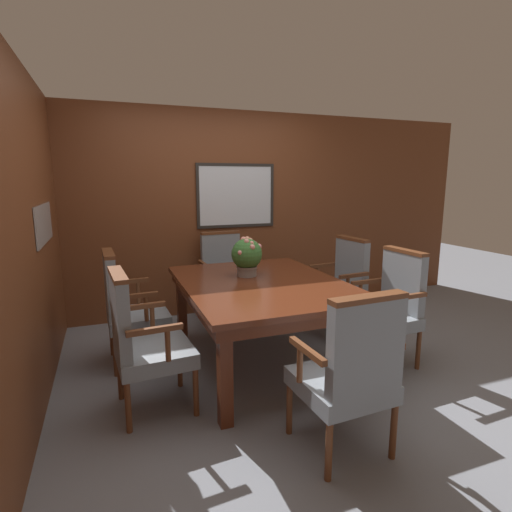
{
  "coord_description": "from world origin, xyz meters",
  "views": [
    {
      "loc": [
        -1.23,
        -3.06,
        1.63
      ],
      "look_at": [
        0.01,
        0.23,
        0.96
      ],
      "focal_mm": 28.0,
      "sensor_mm": 36.0,
      "label": 1
    }
  ],
  "objects_px": {
    "chair_right_far": "(341,283)",
    "chair_head_near": "(350,371)",
    "chair_head_far": "(224,274)",
    "potted_plant": "(247,256)",
    "chair_right_near": "(390,304)",
    "dining_table": "(262,291)",
    "chair_left_near": "(142,339)",
    "chair_left_far": "(128,305)"
  },
  "relations": [
    {
      "from": "chair_right_far",
      "to": "chair_head_near",
      "type": "height_order",
      "value": "same"
    },
    {
      "from": "chair_head_near",
      "to": "chair_head_far",
      "type": "bearing_deg",
      "value": -92.61
    },
    {
      "from": "potted_plant",
      "to": "chair_head_near",
      "type": "bearing_deg",
      "value": -86.9
    },
    {
      "from": "chair_right_near",
      "to": "chair_right_far",
      "type": "xyz_separation_m",
      "value": [
        -0.01,
        0.79,
        0.0
      ]
    },
    {
      "from": "dining_table",
      "to": "potted_plant",
      "type": "distance_m",
      "value": 0.38
    },
    {
      "from": "chair_right_far",
      "to": "chair_head_far",
      "type": "bearing_deg",
      "value": -134.9
    },
    {
      "from": "chair_left_near",
      "to": "chair_head_near",
      "type": "height_order",
      "value": "same"
    },
    {
      "from": "chair_right_near",
      "to": "chair_head_far",
      "type": "xyz_separation_m",
      "value": [
        -1.06,
        1.66,
        0.0
      ]
    },
    {
      "from": "chair_right_near",
      "to": "chair_head_far",
      "type": "height_order",
      "value": "same"
    },
    {
      "from": "chair_head_near",
      "to": "chair_left_far",
      "type": "xyz_separation_m",
      "value": [
        -1.14,
        1.75,
        0.0
      ]
    },
    {
      "from": "chair_head_far",
      "to": "chair_right_far",
      "type": "height_order",
      "value": "same"
    },
    {
      "from": "dining_table",
      "to": "potted_plant",
      "type": "relative_size",
      "value": 4.95
    },
    {
      "from": "chair_head_far",
      "to": "chair_left_near",
      "type": "xyz_separation_m",
      "value": [
        -1.08,
        -1.69,
        0.0
      ]
    },
    {
      "from": "chair_head_near",
      "to": "potted_plant",
      "type": "height_order",
      "value": "potted_plant"
    },
    {
      "from": "dining_table",
      "to": "chair_head_near",
      "type": "bearing_deg",
      "value": -88.61
    },
    {
      "from": "chair_head_far",
      "to": "chair_right_far",
      "type": "xyz_separation_m",
      "value": [
        1.05,
        -0.87,
        0.0
      ]
    },
    {
      "from": "chair_left_far",
      "to": "chair_head_near",
      "type": "bearing_deg",
      "value": -149.43
    },
    {
      "from": "chair_right_far",
      "to": "chair_right_near",
      "type": "bearing_deg",
      "value": -4.77
    },
    {
      "from": "chair_right_far",
      "to": "chair_left_near",
      "type": "bearing_deg",
      "value": -74.26
    },
    {
      "from": "chair_right_far",
      "to": "chair_left_far",
      "type": "xyz_separation_m",
      "value": [
        -2.19,
        0.01,
        0.0
      ]
    },
    {
      "from": "chair_right_far",
      "to": "potted_plant",
      "type": "bearing_deg",
      "value": -86.86
    },
    {
      "from": "chair_right_far",
      "to": "chair_left_far",
      "type": "bearing_deg",
      "value": -95.65
    },
    {
      "from": "chair_head_far",
      "to": "potted_plant",
      "type": "relative_size",
      "value": 2.84
    },
    {
      "from": "chair_head_far",
      "to": "potted_plant",
      "type": "bearing_deg",
      "value": -96.26
    },
    {
      "from": "chair_left_near",
      "to": "chair_head_far",
      "type": "bearing_deg",
      "value": -37.07
    },
    {
      "from": "chair_right_near",
      "to": "chair_left_near",
      "type": "xyz_separation_m",
      "value": [
        -2.14,
        -0.03,
        0.0
      ]
    },
    {
      "from": "chair_head_far",
      "to": "chair_head_near",
      "type": "distance_m",
      "value": 2.6
    },
    {
      "from": "chair_right_near",
      "to": "potted_plant",
      "type": "bearing_deg",
      "value": -121.24
    },
    {
      "from": "chair_right_near",
      "to": "chair_left_far",
      "type": "bearing_deg",
      "value": -112.58
    },
    {
      "from": "chair_head_near",
      "to": "chair_left_far",
      "type": "distance_m",
      "value": 2.09
    },
    {
      "from": "dining_table",
      "to": "chair_head_near",
      "type": "height_order",
      "value": "chair_head_near"
    },
    {
      "from": "potted_plant",
      "to": "dining_table",
      "type": "bearing_deg",
      "value": -77.88
    },
    {
      "from": "chair_head_far",
      "to": "chair_left_near",
      "type": "relative_size",
      "value": 1.0
    },
    {
      "from": "dining_table",
      "to": "chair_left_far",
      "type": "distance_m",
      "value": 1.2
    },
    {
      "from": "chair_head_far",
      "to": "chair_left_far",
      "type": "height_order",
      "value": "same"
    },
    {
      "from": "dining_table",
      "to": "chair_right_far",
      "type": "relative_size",
      "value": 1.75
    },
    {
      "from": "dining_table",
      "to": "chair_head_far",
      "type": "xyz_separation_m",
      "value": [
        0.02,
        1.28,
        -0.13
      ]
    },
    {
      "from": "dining_table",
      "to": "chair_left_near",
      "type": "distance_m",
      "value": 1.15
    },
    {
      "from": "dining_table",
      "to": "chair_left_far",
      "type": "bearing_deg",
      "value": 159.04
    },
    {
      "from": "chair_head_far",
      "to": "chair_head_near",
      "type": "height_order",
      "value": "same"
    },
    {
      "from": "chair_right_near",
      "to": "potted_plant",
      "type": "relative_size",
      "value": 2.84
    },
    {
      "from": "dining_table",
      "to": "chair_right_near",
      "type": "distance_m",
      "value": 1.15
    }
  ]
}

